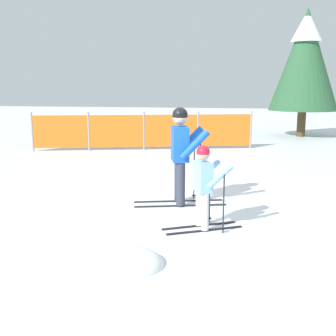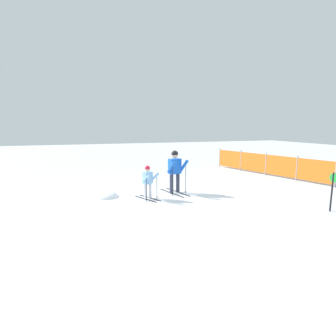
{
  "view_description": "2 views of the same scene",
  "coord_description": "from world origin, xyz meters",
  "views": [
    {
      "loc": [
        0.9,
        -7.09,
        2.05
      ],
      "look_at": [
        -0.17,
        -0.77,
        0.77
      ],
      "focal_mm": 45.0,
      "sensor_mm": 36.0,
      "label": 1
    },
    {
      "loc": [
        9.3,
        -3.58,
        2.59
      ],
      "look_at": [
        -0.18,
        -0.34,
        0.98
      ],
      "focal_mm": 28.0,
      "sensor_mm": 36.0,
      "label": 2
    }
  ],
  "objects": [
    {
      "name": "ground_plane",
      "position": [
        0.0,
        0.0,
        0.0
      ],
      "size": [
        60.0,
        60.0,
        0.0
      ],
      "primitive_type": "plane",
      "color": "white"
    },
    {
      "name": "skier_child",
      "position": [
        0.43,
        -1.3,
        0.71
      ],
      "size": [
        1.14,
        0.76,
        1.21
      ],
      "rotation": [
        0.0,
        0.0,
        0.47
      ],
      "color": "black",
      "rests_on": "ground_plane"
    },
    {
      "name": "snow_mound",
      "position": [
        -0.39,
        -2.69,
        0.0
      ],
      "size": [
        0.98,
        0.83,
        0.39
      ],
      "primitive_type": "ellipsoid",
      "color": "white",
      "rests_on": "ground_plane"
    },
    {
      "name": "skier_adult",
      "position": [
        -0.06,
        -0.09,
        0.99
      ],
      "size": [
        1.61,
        0.82,
        1.67
      ],
      "rotation": [
        0.0,
        0.0,
        0.26
      ],
      "color": "black",
      "rests_on": "ground_plane"
    },
    {
      "name": "conifer_far",
      "position": [
        3.32,
        10.26,
        3.03
      ],
      "size": [
        2.64,
        2.64,
        4.91
      ],
      "color": "#4C3823",
      "rests_on": "ground_plane"
    },
    {
      "name": "safety_fence",
      "position": [
        -2.07,
        5.83,
        0.6
      ],
      "size": [
        6.73,
        1.8,
        1.2
      ],
      "rotation": [
        0.0,
        0.0,
        0.25
      ],
      "color": "gray",
      "rests_on": "ground_plane"
    }
  ]
}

